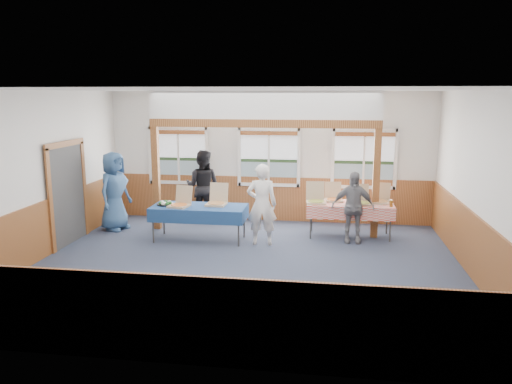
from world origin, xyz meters
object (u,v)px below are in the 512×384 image
table_right (350,206)px  woman_black (203,186)px  woman_white (262,205)px  man_blue (114,191)px  table_left (199,208)px  person_grey (353,207)px

table_right → woman_black: bearing=172.8°
woman_black → woman_white: bearing=138.8°
table_right → woman_black: woman_black is taller
man_blue → woman_white: bearing=-85.1°
table_left → woman_white: (1.38, -0.12, 0.16)m
table_left → table_right: 3.32m
table_right → table_left: bearing=-160.8°
table_left → woman_white: woman_white is taller
woman_white → man_blue: size_ratio=0.94×
table_right → person_grey: 0.45m
table_left → person_grey: 3.29m
man_blue → person_grey: man_blue is taller
man_blue → person_grey: bearing=-76.6°
woman_black → man_blue: size_ratio=0.98×
woman_black → man_blue: 2.11m
table_left → woman_black: woman_black is taller
table_right → person_grey: (0.04, -0.44, 0.07)m
man_blue → table_right: bearing=-72.0°
table_left → man_blue: size_ratio=1.20×
table_left → person_grey: bearing=22.6°
woman_black → person_grey: 3.81m
table_left → woman_black: 1.63m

